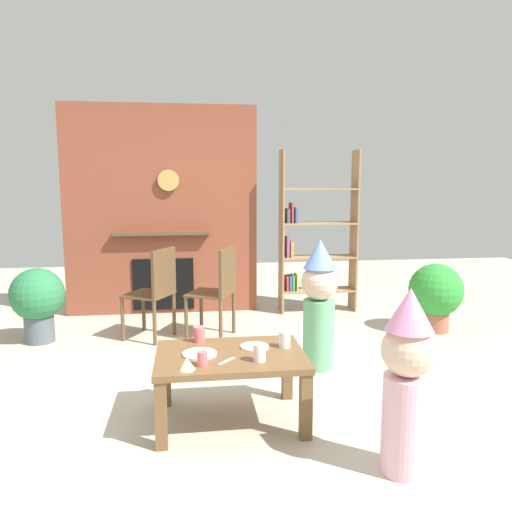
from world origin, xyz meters
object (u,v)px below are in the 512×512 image
(bookshelf, at_px, (313,238))
(birthday_cake_slice, at_px, (187,363))
(potted_plant_short, at_px, (38,299))
(coffee_table, at_px, (231,365))
(paper_cup_center, at_px, (259,353))
(potted_plant_tall, at_px, (436,293))
(child_in_pink, at_px, (319,301))
(paper_cup_near_right, at_px, (285,339))
(paper_cup_near_left, at_px, (202,359))
(paper_plate_front, at_px, (200,354))
(dining_chair_left, at_px, (156,288))
(dining_chair_middle, at_px, (219,287))
(child_with_cone_hat, at_px, (407,377))
(paper_plate_rear, at_px, (255,347))
(paper_cup_far_left, at_px, (199,334))

(bookshelf, height_order, birthday_cake_slice, bookshelf)
(bookshelf, bearing_deg, potted_plant_short, -164.43)
(coffee_table, height_order, paper_cup_center, paper_cup_center)
(potted_plant_tall, xyz_separation_m, potted_plant_short, (-3.96, 0.16, 0.03))
(child_in_pink, height_order, potted_plant_short, child_in_pink)
(paper_cup_near_right, bearing_deg, potted_plant_short, 139.27)
(paper_cup_near_left, distance_m, paper_plate_front, 0.20)
(paper_cup_near_right, relative_size, dining_chair_left, 0.12)
(paper_cup_near_left, height_order, dining_chair_middle, dining_chair_middle)
(coffee_table, relative_size, child_with_cone_hat, 0.94)
(bookshelf, relative_size, child_with_cone_hat, 1.89)
(child_in_pink, relative_size, dining_chair_left, 1.20)
(paper_plate_rear, height_order, dining_chair_middle, dining_chair_middle)
(paper_plate_front, distance_m, potted_plant_short, 2.38)
(child_with_cone_hat, bearing_deg, coffee_table, 0.00)
(child_with_cone_hat, bearing_deg, birthday_cake_slice, 17.05)
(paper_plate_rear, bearing_deg, dining_chair_middle, 94.68)
(coffee_table, bearing_deg, child_with_cone_hat, -38.83)
(paper_cup_near_right, height_order, child_in_pink, child_in_pink)
(potted_plant_short, bearing_deg, paper_cup_near_left, -53.41)
(paper_cup_near_right, xyz_separation_m, child_in_pink, (0.43, 0.77, 0.06))
(paper_cup_far_left, xyz_separation_m, potted_plant_tall, (2.45, 1.43, -0.11))
(paper_plate_rear, bearing_deg, paper_cup_center, -91.08)
(child_in_pink, relative_size, dining_chair_middle, 1.20)
(paper_cup_far_left, distance_m, paper_plate_front, 0.26)
(paper_cup_near_left, relative_size, paper_cup_near_right, 0.82)
(paper_cup_near_right, bearing_deg, coffee_table, -168.62)
(coffee_table, distance_m, paper_cup_near_right, 0.39)
(paper_cup_center, relative_size, dining_chair_middle, 0.12)
(paper_cup_center, xyz_separation_m, dining_chair_left, (-0.74, 1.96, 0.00))
(bookshelf, bearing_deg, paper_cup_center, -110.14)
(paper_plate_front, xyz_separation_m, potted_plant_tall, (2.46, 1.69, -0.06))
(paper_cup_far_left, relative_size, potted_plant_tall, 0.15)
(paper_plate_front, bearing_deg, potted_plant_short, 129.14)
(paper_cup_near_left, bearing_deg, paper_cup_near_right, 25.81)
(birthday_cake_slice, height_order, potted_plant_short, potted_plant_short)
(paper_cup_near_right, bearing_deg, bookshelf, 72.14)
(paper_plate_rear, relative_size, potted_plant_short, 0.26)
(paper_cup_near_left, height_order, child_in_pink, child_in_pink)
(paper_plate_front, height_order, child_with_cone_hat, child_with_cone_hat)
(coffee_table, xyz_separation_m, paper_plate_rear, (0.17, 0.09, 0.08))
(paper_cup_far_left, height_order, child_with_cone_hat, child_with_cone_hat)
(potted_plant_tall, distance_m, potted_plant_short, 3.96)
(paper_plate_rear, bearing_deg, paper_cup_near_right, -5.12)
(bookshelf, height_order, paper_plate_front, bookshelf)
(birthday_cake_slice, bearing_deg, paper_cup_near_left, 28.07)
(paper_cup_center, bearing_deg, paper_cup_far_left, 129.97)
(bookshelf, height_order, dining_chair_left, bookshelf)
(paper_cup_near_left, bearing_deg, birthday_cake_slice, -151.93)
(child_with_cone_hat, bearing_deg, potted_plant_short, -5.98)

